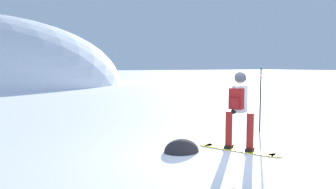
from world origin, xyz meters
The scene contains 4 objects.
ground_plane centered at (0.00, 0.00, 0.00)m, with size 300.00×300.00×0.00m, color white.
snowboarder_main centered at (0.30, 0.53, 0.92)m, with size 1.05×1.64×1.71m.
piste_marker_near centered at (2.14, 1.84, 1.04)m, with size 0.20×0.20×1.82m.
rock_dark centered at (-0.84, 1.02, 0.00)m, with size 0.78×0.66×0.54m.
Camera 1 is at (-4.16, -4.78, 1.82)m, focal length 33.94 mm.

